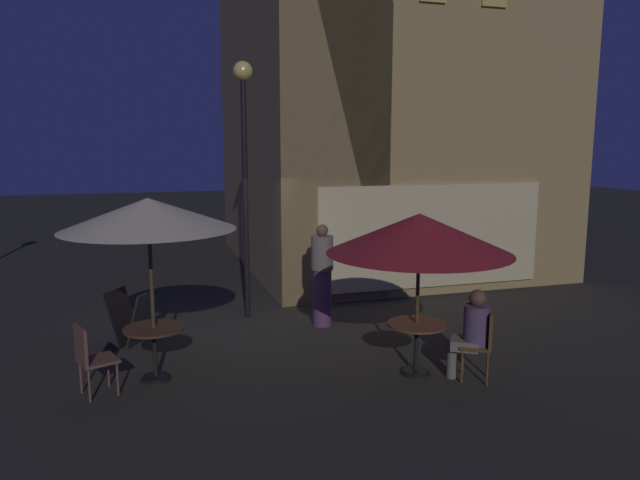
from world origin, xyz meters
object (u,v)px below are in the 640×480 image
Objects in this scene: patron_seated_0 at (472,329)px; cafe_chair_1 at (90,355)px; menu_sandwich_board at (132,317)px; cafe_table_1 at (154,340)px; cafe_chair_0 at (483,339)px; patio_umbrella_1 at (148,215)px; street_lamp_near_corner at (244,141)px; cafe_table_0 at (416,336)px; patron_standing_1 at (322,275)px; patio_umbrella_0 at (419,234)px.

cafe_chair_1 is at bearing 22.23° from patron_seated_0.
patron_seated_0 is (4.33, -2.81, 0.27)m from menu_sandwich_board.
cafe_table_1 is 0.82× the size of cafe_chair_0.
cafe_chair_1 is 4.89m from patron_seated_0.
menu_sandwich_board is 5.31m from cafe_chair_0.
patio_umbrella_1 reaches higher than cafe_chair_1.
patio_umbrella_1 reaches higher than menu_sandwich_board.
patron_seated_0 is at bearing -57.91° from street_lamp_near_corner.
cafe_table_0 is 0.87× the size of cafe_chair_1.
cafe_table_1 is at bearing 16.22° from patron_seated_0.
patio_umbrella_1 is at bearing -46.79° from menu_sandwich_board.
patio_umbrella_1 reaches higher than cafe_chair_0.
cafe_chair_1 is at bearing 21.61° from cafe_chair_0.
cafe_chair_0 is at bearing -57.14° from street_lamp_near_corner.
patron_seated_0 is (0.61, -0.40, 0.16)m from cafe_table_0.
patron_standing_1 is (-1.31, 2.95, 0.30)m from cafe_chair_0.
menu_sandwich_board is 1.07× the size of cafe_table_1.
patio_umbrella_0 is (3.42, -0.81, 1.39)m from cafe_table_1.
street_lamp_near_corner is 4.01m from cafe_table_1.
cafe_chair_1 reaches higher than cafe_table_0.
cafe_table_1 is 4.21m from patron_seated_0.
patron_standing_1 is at bearing 30.36° from patio_umbrella_1.
cafe_table_1 is (-1.68, -2.53, -2.61)m from street_lamp_near_corner.
menu_sandwich_board is at bearing 100.70° from cafe_table_1.
patio_umbrella_0 is at bearing -28.11° from cafe_chair_1.
cafe_chair_0 is at bearing 160.50° from patron_standing_1.
patron_seated_0 is 0.70× the size of patron_standing_1.
patron_standing_1 reaches higher than cafe_chair_1.
patio_umbrella_0 is 3.52m from patio_umbrella_1.
cafe_chair_1 reaches higher than cafe_table_1.
street_lamp_near_corner is 1.85× the size of patio_umbrella_1.
menu_sandwich_board reaches higher than cafe_table_1.
cafe_table_1 is 0.32× the size of patio_umbrella_1.
patron_standing_1 is at bearing -33.06° from cafe_chair_0.
patron_seated_0 reaches higher than cafe_table_0.
cafe_chair_0 is at bearing -0.45° from menu_sandwich_board.
patron_standing_1 is (-0.58, 2.47, 0.34)m from cafe_table_0.
patio_umbrella_0 is at bearing 0.00° from cafe_chair_0.
patron_standing_1 is at bearing -37.08° from street_lamp_near_corner.
cafe_table_0 is at bearing -62.61° from street_lamp_near_corner.
patio_umbrella_0 reaches higher than cafe_chair_1.
street_lamp_near_corner reaches higher than cafe_chair_0.
street_lamp_near_corner reaches higher than patio_umbrella_0.
patio_umbrella_0 is at bearing -13.35° from cafe_table_1.
cafe_table_0 is 3.89m from patio_umbrella_1.
patron_seated_0 is (4.81, -0.90, 0.16)m from cafe_chair_1.
patio_umbrella_0 reaches higher than cafe_table_0.
cafe_chair_0 is 1.05× the size of cafe_chair_1.
street_lamp_near_corner is 3.63× the size of patron_seated_0.
street_lamp_near_corner is 4.58m from cafe_table_0.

